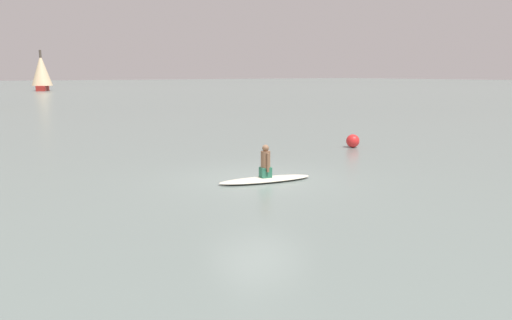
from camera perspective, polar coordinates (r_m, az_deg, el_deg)
ground_plane at (r=14.29m, az=0.24°, el=-2.27°), size 400.00×400.00×0.00m
surfboard at (r=14.08m, az=1.07°, el=-2.20°), size 1.23×2.81×0.13m
person_paddler at (r=13.99m, az=1.08°, el=-0.30°), size 0.40×0.34×0.91m
sailboat_near_right at (r=92.42m, az=-23.00°, el=9.14°), size 4.90×4.26×6.67m
buoy_marker at (r=20.83m, az=10.84°, el=2.12°), size 0.54×0.54×0.54m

